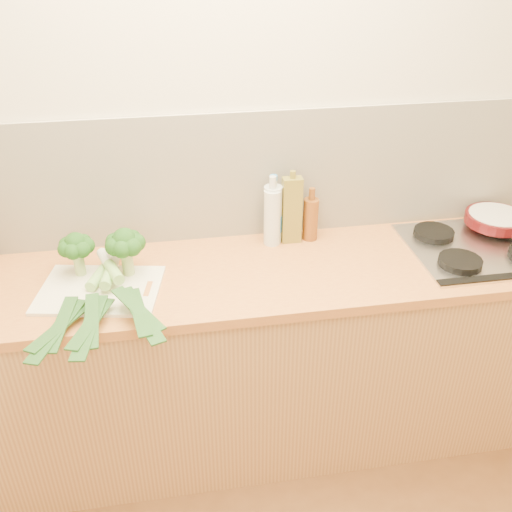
# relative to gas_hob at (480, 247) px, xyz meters

# --- Properties ---
(room_shell) EXTENTS (3.50, 3.50, 3.50)m
(room_shell) POSITION_rel_gas_hob_xyz_m (-1.02, 0.29, 0.26)
(room_shell) COLOR beige
(room_shell) RESTS_ON ground
(counter) EXTENTS (3.20, 0.62, 0.90)m
(counter) POSITION_rel_gas_hob_xyz_m (-1.02, 0.00, -0.46)
(counter) COLOR tan
(counter) RESTS_ON ground
(gas_hob) EXTENTS (0.58, 0.50, 0.04)m
(gas_hob) POSITION_rel_gas_hob_xyz_m (0.00, 0.00, 0.00)
(gas_hob) COLOR silver
(gas_hob) RESTS_ON counter
(chopping_board) EXTENTS (0.49, 0.40, 0.01)m
(chopping_board) POSITION_rel_gas_hob_xyz_m (-1.54, -0.05, -0.01)
(chopping_board) COLOR white
(chopping_board) RESTS_ON counter
(broccoli_left) EXTENTS (0.13, 0.14, 0.18)m
(broccoli_left) POSITION_rel_gas_hob_xyz_m (-1.61, 0.06, 0.12)
(broccoli_left) COLOR #97B368
(broccoli_left) RESTS_ON chopping_board
(broccoli_right) EXTENTS (0.15, 0.15, 0.19)m
(broccoli_right) POSITION_rel_gas_hob_xyz_m (-1.43, 0.03, 0.13)
(broccoli_right) COLOR #97B368
(broccoli_right) RESTS_ON chopping_board
(leek_front) EXTENTS (0.29, 0.69, 0.04)m
(leek_front) POSITION_rel_gas_hob_xyz_m (-1.56, -0.06, 0.02)
(leek_front) COLOR white
(leek_front) RESTS_ON chopping_board
(leek_mid) EXTENTS (0.15, 0.62, 0.04)m
(leek_mid) POSITION_rel_gas_hob_xyz_m (-1.51, -0.13, 0.04)
(leek_mid) COLOR white
(leek_mid) RESTS_ON chopping_board
(leek_back) EXTENTS (0.25, 0.61, 0.04)m
(leek_back) POSITION_rel_gas_hob_xyz_m (-1.45, -0.12, 0.06)
(leek_back) COLOR white
(leek_back) RESTS_ON chopping_board
(skillet) EXTENTS (0.38, 0.26, 0.05)m
(skillet) POSITION_rel_gas_hob_xyz_m (0.14, 0.14, 0.05)
(skillet) COLOR #4D0C0E
(skillet) RESTS_ON gas_hob
(oil_tin) EXTENTS (0.08, 0.05, 0.32)m
(oil_tin) POSITION_rel_gas_hob_xyz_m (-0.76, 0.21, 0.13)
(oil_tin) COLOR olive
(oil_tin) RESTS_ON counter
(glass_bottle) EXTENTS (0.07, 0.07, 0.30)m
(glass_bottle) POSITION_rel_gas_hob_xyz_m (-0.84, 0.20, 0.11)
(glass_bottle) COLOR silver
(glass_bottle) RESTS_ON counter
(amber_bottle) EXTENTS (0.06, 0.06, 0.23)m
(amber_bottle) POSITION_rel_gas_hob_xyz_m (-0.67, 0.21, 0.08)
(amber_bottle) COLOR brown
(amber_bottle) RESTS_ON counter
(water_bottle) EXTENTS (0.08, 0.08, 0.28)m
(water_bottle) POSITION_rel_gas_hob_xyz_m (-0.84, 0.21, 0.10)
(water_bottle) COLOR silver
(water_bottle) RESTS_ON counter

